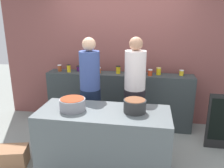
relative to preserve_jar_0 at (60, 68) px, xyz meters
The scene contains 21 objects.
ground 1.93m from the preserve_jar_0, 43.97° to the right, with size 12.00×12.00×0.00m, color gray.
storefront_wall 1.26m from the preserve_jar_0, 16.76° to the left, with size 4.80×0.12×3.00m, color brown.
display_shelf 1.28m from the preserve_jar_0, ahead, with size 2.70×0.36×1.03m, color #32393B.
prep_table 1.93m from the preserve_jar_0, 50.81° to the right, with size 1.70×0.70×0.88m, color #545D60.
preserve_jar_0 is the anchor object (origin of this frame).
preserve_jar_1 0.20m from the preserve_jar_0, 11.85° to the right, with size 0.07×0.07×0.14m.
preserve_jar_2 0.37m from the preserve_jar_0, 10.39° to the left, with size 0.09×0.09×0.10m.
preserve_jar_3 0.58m from the preserve_jar_0, ahead, with size 0.07×0.07×0.11m.
preserve_jar_4 0.77m from the preserve_jar_0, ahead, with size 0.09×0.09×0.11m.
preserve_jar_5 1.13m from the preserve_jar_0, ahead, with size 0.08×0.08×0.14m.
preserve_jar_6 1.40m from the preserve_jar_0, ahead, with size 0.07×0.07×0.13m.
preserve_jar_7 1.58m from the preserve_jar_0, ahead, with size 0.09×0.09×0.14m.
preserve_jar_8 1.71m from the preserve_jar_0, ahead, with size 0.08×0.08×0.11m.
preserve_jar_9 1.86m from the preserve_jar_0, ahead, with size 0.09×0.09×0.13m.
preserve_jar_10 2.26m from the preserve_jar_0, ahead, with size 0.08×0.08×0.10m.
cooking_pot_left 1.61m from the preserve_jar_0, 62.45° to the right, with size 0.33×0.33×0.15m.
cooking_pot_center 2.06m from the preserve_jar_0, 41.59° to the right, with size 0.28×0.28×0.17m.
cook_with_tongs 1.15m from the preserve_jar_0, 43.77° to the right, with size 0.32×0.32×1.75m.
cook_in_cap 1.66m from the preserve_jar_0, 24.61° to the right, with size 0.33×0.33×1.76m.
bread_crate 1.80m from the preserve_jar_0, 96.03° to the right, with size 0.42×0.30×0.27m, color #986A4A.
chalkboard_sign 2.98m from the preserve_jar_0, 11.09° to the right, with size 0.46×0.05×0.91m.
Camera 1 is at (0.56, -2.94, 2.05)m, focal length 36.69 mm.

